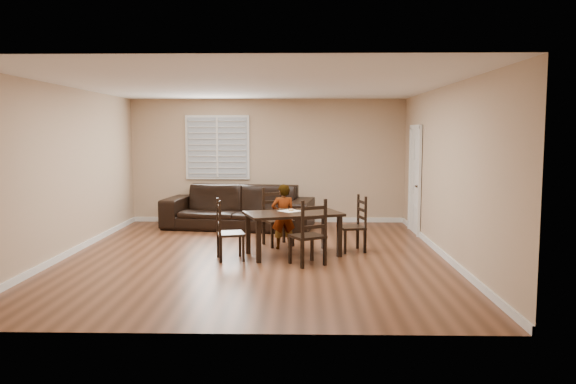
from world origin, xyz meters
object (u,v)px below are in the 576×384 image
(chair_near, at_px, (275,219))
(sofa, at_px, (238,207))
(chair_right, at_px, (358,226))
(dining_table, at_px, (293,218))
(chair_left, at_px, (223,233))
(child, at_px, (283,217))
(chair_far, at_px, (312,236))
(donut, at_px, (291,210))

(chair_near, distance_m, sofa, 1.85)
(chair_right, bearing_deg, dining_table, -85.07)
(dining_table, distance_m, chair_left, 1.15)
(chair_right, relative_size, child, 0.84)
(sofa, bearing_deg, chair_near, -54.11)
(chair_right, bearing_deg, chair_far, -49.23)
(sofa, bearing_deg, donut, -55.71)
(chair_left, bearing_deg, dining_table, -85.65)
(chair_far, relative_size, sofa, 0.33)
(child, bearing_deg, chair_near, -78.93)
(donut, bearing_deg, chair_far, -70.69)
(dining_table, distance_m, child, 0.54)
(chair_far, height_order, child, child)
(dining_table, height_order, chair_near, chair_near)
(donut, distance_m, sofa, 2.65)
(dining_table, xyz_separation_m, chair_near, (-0.33, 0.90, -0.15))
(chair_near, relative_size, chair_left, 1.07)
(chair_far, xyz_separation_m, child, (-0.46, 1.26, 0.10))
(chair_near, distance_m, chair_far, 1.76)
(chair_left, xyz_separation_m, chair_right, (2.16, 0.72, -0.01))
(dining_table, relative_size, sofa, 0.55)
(donut, bearing_deg, child, 111.83)
(chair_left, xyz_separation_m, sofa, (-0.08, 2.91, 0.01))
(chair_near, relative_size, sofa, 0.33)
(chair_far, distance_m, chair_right, 1.36)
(chair_near, xyz_separation_m, donut, (0.29, -0.74, 0.26))
(dining_table, distance_m, chair_far, 0.81)
(chair_near, height_order, child, child)
(dining_table, xyz_separation_m, donut, (-0.04, 0.16, 0.11))
(dining_table, xyz_separation_m, chair_left, (-1.08, -0.36, -0.18))
(dining_table, distance_m, sofa, 2.81)
(chair_near, bearing_deg, chair_far, -96.60)
(donut, height_order, sofa, sofa)
(chair_left, distance_m, sofa, 2.91)
(chair_left, xyz_separation_m, donut, (1.04, 0.52, 0.29))
(donut, xyz_separation_m, sofa, (-1.13, 2.38, -0.28))
(chair_far, relative_size, donut, 11.02)
(chair_right, relative_size, sofa, 0.31)
(chair_far, xyz_separation_m, donut, (-0.32, 0.91, 0.27))
(chair_right, bearing_deg, child, -110.37)
(child, xyz_separation_m, donut, (0.14, -0.35, 0.17))
(chair_right, bearing_deg, chair_near, -124.59)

